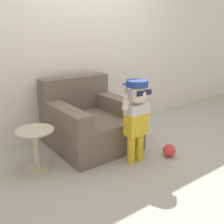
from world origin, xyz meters
name	(u,v)px	position (x,y,z in m)	size (l,w,h in m)	color
ground_plane	(111,144)	(0.00, 0.00, 0.00)	(10.00, 10.00, 0.00)	#ADA89E
wall_back	(81,43)	(0.00, 0.70, 1.30)	(10.00, 0.05, 2.60)	silver
armchair	(89,122)	(-0.23, 0.16, 0.31)	(0.98, 1.03, 0.87)	#6B5B4C
person_child	(136,109)	(-0.06, -0.57, 0.64)	(0.39, 0.30, 0.96)	gold
side_table	(36,145)	(-1.03, -0.03, 0.28)	(0.41, 0.41, 0.46)	beige
toy_ball	(169,150)	(0.35, -0.72, 0.08)	(0.16, 0.16, 0.16)	#D13838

